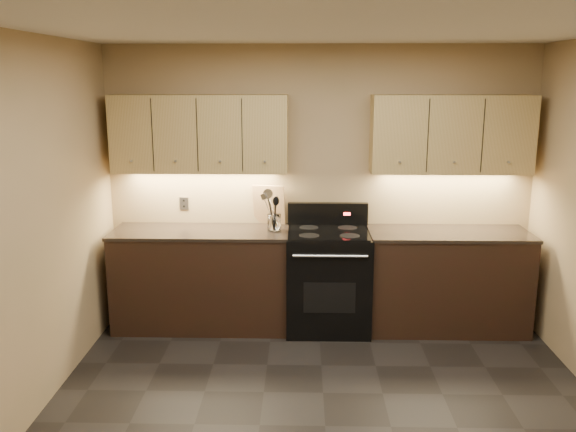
% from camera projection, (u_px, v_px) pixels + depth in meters
% --- Properties ---
extents(floor, '(4.00, 4.00, 0.00)m').
position_uv_depth(floor, '(325.00, 426.00, 4.12)').
color(floor, black).
rests_on(floor, ground).
extents(ceiling, '(4.00, 4.00, 0.00)m').
position_uv_depth(ceiling, '(331.00, 25.00, 3.54)').
color(ceiling, silver).
rests_on(ceiling, wall_back).
extents(wall_back, '(4.00, 0.04, 2.60)m').
position_uv_depth(wall_back, '(320.00, 185.00, 5.78)').
color(wall_back, tan).
rests_on(wall_back, ground).
extents(wall_left, '(0.04, 4.00, 2.60)m').
position_uv_depth(wall_left, '(14.00, 239.00, 3.88)').
color(wall_left, tan).
rests_on(wall_left, ground).
extents(counter_left, '(1.62, 0.62, 0.93)m').
position_uv_depth(counter_left, '(202.00, 278.00, 5.70)').
color(counter_left, black).
rests_on(counter_left, ground).
extents(counter_right, '(1.46, 0.62, 0.93)m').
position_uv_depth(counter_right, '(447.00, 280.00, 5.64)').
color(counter_right, black).
rests_on(counter_right, ground).
extents(stove, '(0.76, 0.68, 1.14)m').
position_uv_depth(stove, '(328.00, 279.00, 5.65)').
color(stove, black).
rests_on(stove, ground).
extents(upper_cab_left, '(1.60, 0.30, 0.70)m').
position_uv_depth(upper_cab_left, '(200.00, 134.00, 5.55)').
color(upper_cab_left, tan).
rests_on(upper_cab_left, wall_back).
extents(upper_cab_right, '(1.44, 0.30, 0.70)m').
position_uv_depth(upper_cab_right, '(451.00, 134.00, 5.49)').
color(upper_cab_right, tan).
rests_on(upper_cab_right, wall_back).
extents(outlet_plate, '(0.08, 0.01, 0.12)m').
position_uv_depth(outlet_plate, '(184.00, 203.00, 5.84)').
color(outlet_plate, '#B2B5BA').
rests_on(outlet_plate, wall_back).
extents(utensil_crock, '(0.14, 0.14, 0.15)m').
position_uv_depth(utensil_crock, '(274.00, 223.00, 5.57)').
color(utensil_crock, white).
rests_on(utensil_crock, counter_left).
extents(cutting_board, '(0.31, 0.14, 0.38)m').
position_uv_depth(cutting_board, '(269.00, 205.00, 5.79)').
color(cutting_board, tan).
rests_on(cutting_board, counter_left).
extents(wooden_spoon, '(0.12, 0.09, 0.31)m').
position_uv_depth(wooden_spoon, '(270.00, 213.00, 5.53)').
color(wooden_spoon, tan).
rests_on(wooden_spoon, utensil_crock).
extents(black_spoon, '(0.09, 0.12, 0.32)m').
position_uv_depth(black_spoon, '(274.00, 212.00, 5.56)').
color(black_spoon, black).
rests_on(black_spoon, utensil_crock).
extents(black_turner, '(0.17, 0.17, 0.37)m').
position_uv_depth(black_turner, '(275.00, 211.00, 5.52)').
color(black_turner, black).
rests_on(black_turner, utensil_crock).
extents(steel_spatula, '(0.22, 0.11, 0.37)m').
position_uv_depth(steel_spatula, '(276.00, 210.00, 5.54)').
color(steel_spatula, silver).
rests_on(steel_spatula, utensil_crock).
extents(steel_skimmer, '(0.18, 0.13, 0.37)m').
position_uv_depth(steel_skimmer, '(277.00, 210.00, 5.54)').
color(steel_skimmer, silver).
rests_on(steel_skimmer, utensil_crock).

